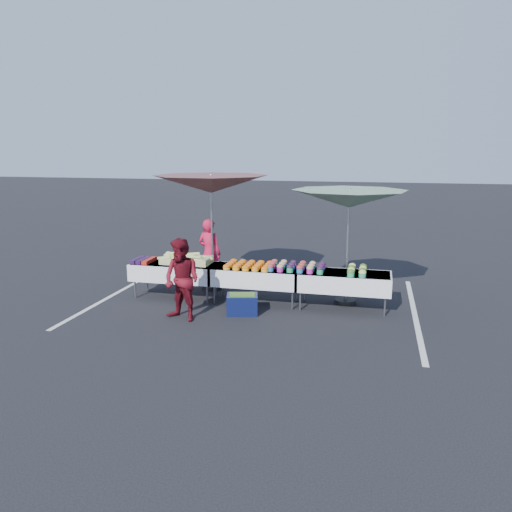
% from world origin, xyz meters
% --- Properties ---
extents(ground, '(80.00, 80.00, 0.00)m').
position_xyz_m(ground, '(0.00, 0.00, 0.00)').
color(ground, black).
extents(stripe_left, '(0.10, 5.00, 0.00)m').
position_xyz_m(stripe_left, '(-3.20, 0.00, 0.00)').
color(stripe_left, silver).
rests_on(stripe_left, ground).
extents(stripe_right, '(0.10, 5.00, 0.00)m').
position_xyz_m(stripe_right, '(3.20, 0.00, 0.00)').
color(stripe_right, silver).
rests_on(stripe_right, ground).
extents(table_left, '(1.86, 0.81, 0.75)m').
position_xyz_m(table_left, '(-1.80, 0.00, 0.58)').
color(table_left, white).
rests_on(table_left, ground).
extents(table_center, '(1.86, 0.81, 0.75)m').
position_xyz_m(table_center, '(0.00, 0.00, 0.58)').
color(table_center, white).
rests_on(table_center, ground).
extents(table_right, '(1.86, 0.81, 0.75)m').
position_xyz_m(table_right, '(1.80, 0.00, 0.58)').
color(table_right, white).
rests_on(table_right, ground).
extents(berry_punnets, '(0.40, 0.54, 0.08)m').
position_xyz_m(berry_punnets, '(-2.51, -0.06, 0.79)').
color(berry_punnets, black).
rests_on(berry_punnets, table_left).
extents(corn_pile, '(1.16, 0.57, 0.26)m').
position_xyz_m(corn_pile, '(-1.56, 0.04, 0.84)').
color(corn_pile, '#8AB05A').
rests_on(corn_pile, table_left).
extents(plastic_bags, '(0.30, 0.25, 0.05)m').
position_xyz_m(plastic_bags, '(-1.50, -0.30, 0.78)').
color(plastic_bags, white).
rests_on(plastic_bags, table_left).
extents(carrot_bowls, '(0.95, 0.69, 0.11)m').
position_xyz_m(carrot_bowls, '(-0.15, -0.01, 0.80)').
color(carrot_bowls, orange).
rests_on(carrot_bowls, table_center).
extents(potato_cups, '(1.14, 0.58, 0.16)m').
position_xyz_m(potato_cups, '(0.85, 0.00, 0.83)').
color(potato_cups, '#246EAA').
rests_on(potato_cups, table_right).
extents(bean_baskets, '(0.36, 0.68, 0.15)m').
position_xyz_m(bean_baskets, '(2.06, -0.01, 0.82)').
color(bean_baskets, '#269963').
rests_on(bean_baskets, table_right).
extents(vendor, '(0.66, 0.52, 1.60)m').
position_xyz_m(vendor, '(-1.35, 0.99, 0.80)').
color(vendor, '#CB173F').
rests_on(vendor, ground).
extents(customer, '(0.90, 0.79, 1.55)m').
position_xyz_m(customer, '(-1.09, -1.38, 0.78)').
color(customer, maroon).
rests_on(customer, ground).
extents(umbrella_left, '(3.29, 3.29, 2.63)m').
position_xyz_m(umbrella_left, '(-1.22, 0.80, 2.38)').
color(umbrella_left, black).
rests_on(umbrella_left, ground).
extents(umbrella_right, '(2.73, 2.73, 2.39)m').
position_xyz_m(umbrella_right, '(1.83, 0.40, 2.17)').
color(umbrella_right, black).
rests_on(umbrella_right, ground).
extents(storage_bin, '(0.68, 0.56, 0.39)m').
position_xyz_m(storage_bin, '(-0.09, -0.76, 0.20)').
color(storage_bin, '#0C133E').
rests_on(storage_bin, ground).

